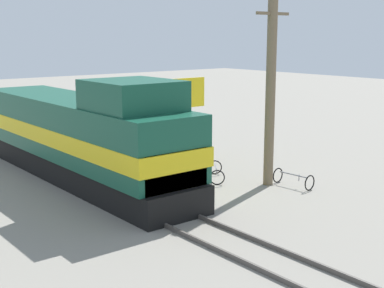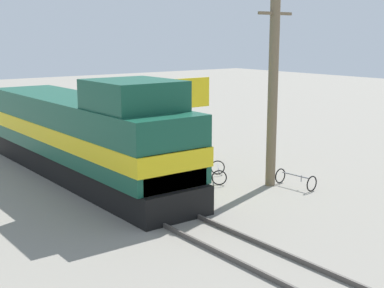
% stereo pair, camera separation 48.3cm
% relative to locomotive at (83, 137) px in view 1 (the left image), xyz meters
% --- Properties ---
extents(ground_plane, '(120.00, 120.00, 0.00)m').
position_rel_locomotive_xyz_m(ground_plane, '(0.00, -2.89, -1.93)').
color(ground_plane, gray).
extents(rail_near, '(0.08, 35.92, 0.15)m').
position_rel_locomotive_xyz_m(rail_near, '(-0.72, -2.89, -1.86)').
color(rail_near, '#4C4742').
rests_on(rail_near, ground_plane).
extents(rail_far, '(0.08, 35.92, 0.15)m').
position_rel_locomotive_xyz_m(rail_far, '(0.72, -2.89, -1.86)').
color(rail_far, '#4C4742').
rests_on(rail_far, ground_plane).
extents(locomotive, '(3.11, 14.86, 4.62)m').
position_rel_locomotive_xyz_m(locomotive, '(0.00, 0.00, 0.00)').
color(locomotive, black).
rests_on(locomotive, ground_plane).
extents(utility_pole, '(1.80, 0.41, 8.03)m').
position_rel_locomotive_xyz_m(utility_pole, '(5.75, -5.46, 2.14)').
color(utility_pole, '#726047').
rests_on(utility_pole, ground_plane).
extents(vendor_umbrella, '(2.24, 2.24, 2.46)m').
position_rel_locomotive_xyz_m(vendor_umbrella, '(4.32, 0.06, 0.27)').
color(vendor_umbrella, '#4C4C4C').
rests_on(vendor_umbrella, ground_plane).
extents(billboard_sign, '(2.51, 0.12, 4.02)m').
position_rel_locomotive_xyz_m(billboard_sign, '(6.82, 1.57, 1.10)').
color(billboard_sign, '#595959').
rests_on(billboard_sign, ground_plane).
extents(shrub_cluster, '(0.89, 0.89, 0.89)m').
position_rel_locomotive_xyz_m(shrub_cluster, '(4.62, 0.73, -1.49)').
color(shrub_cluster, '#2D722D').
rests_on(shrub_cluster, ground_plane).
extents(person_bystander, '(0.34, 0.34, 1.72)m').
position_rel_locomotive_xyz_m(person_bystander, '(3.57, -3.29, -1.00)').
color(person_bystander, '#2D3347').
rests_on(person_bystander, ground_plane).
extents(bicycle, '(1.64, 1.84, 0.65)m').
position_rel_locomotive_xyz_m(bicycle, '(4.55, -3.48, -1.60)').
color(bicycle, black).
rests_on(bicycle, ground_plane).
extents(bicycle_spare, '(0.76, 1.73, 0.65)m').
position_rel_locomotive_xyz_m(bicycle_spare, '(6.34, -6.35, -1.60)').
color(bicycle_spare, black).
rests_on(bicycle_spare, ground_plane).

